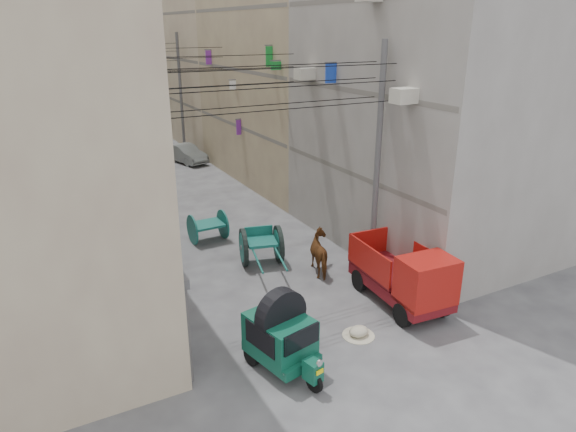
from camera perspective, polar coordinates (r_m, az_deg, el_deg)
ground at (r=12.93m, az=12.39°, el=-20.50°), size 140.00×140.00×0.00m
building_row_right at (r=43.91m, az=-8.75°, el=17.64°), size 8.00×62.00×14.00m
end_cap_building at (r=73.52m, az=-23.85°, el=17.26°), size 22.00×10.00×13.00m
shutters_left at (r=19.06m, az=-17.50°, el=-1.75°), size 0.18×14.40×2.88m
signboards at (r=30.03m, az=-14.86°, el=10.23°), size 8.22×40.52×5.67m
ac_units at (r=18.16m, az=7.36°, el=17.27°), size 0.70×6.55×3.35m
utility_poles at (r=25.49m, az=-12.39°, el=10.03°), size 7.40×22.20×8.00m
overhead_cables at (r=22.67m, az=-11.01°, el=15.97°), size 7.40×22.52×1.12m
auto_rickshaw at (r=13.38m, az=-0.76°, el=-12.96°), size 1.73×2.52×1.71m
tonga_cart at (r=19.06m, az=-2.99°, el=-3.24°), size 1.92×3.34×1.42m
mini_truck at (r=16.39m, az=13.21°, el=-6.95°), size 1.89×3.78×2.07m
second_cart at (r=21.30m, az=-8.90°, el=-1.10°), size 1.43×1.28×1.24m
feed_sack at (r=15.20m, az=7.85°, el=-12.58°), size 0.58×0.47×0.29m
horse at (r=18.42m, az=3.84°, el=-4.17°), size 1.16×1.86×1.46m
distant_car_white at (r=29.44m, az=-19.00°, el=3.96°), size 1.49×3.61×1.23m
distant_car_grey at (r=34.22m, az=-11.30°, el=6.82°), size 2.15×3.76×1.17m
distant_car_green at (r=41.00m, az=-17.96°, el=8.55°), size 2.17×4.72×1.34m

